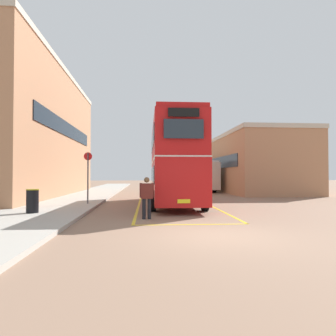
% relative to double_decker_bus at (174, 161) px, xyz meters
% --- Properties ---
extents(ground_plane, '(135.60, 135.60, 0.00)m').
position_rel_double_decker_bus_xyz_m(ground_plane, '(0.37, 5.62, -2.51)').
color(ground_plane, '#846651').
extents(sidewalk_left, '(4.00, 57.60, 0.14)m').
position_rel_double_decker_bus_xyz_m(sidewalk_left, '(-6.13, 8.02, -2.44)').
color(sidewalk_left, '#A39E93').
rests_on(sidewalk_left, ground).
extents(brick_building_left, '(6.27, 20.37, 9.94)m').
position_rel_double_decker_bus_xyz_m(brick_building_left, '(-10.80, 7.38, 2.46)').
color(brick_building_left, '#AD7A56').
rests_on(brick_building_left, ground).
extents(depot_building_right, '(6.73, 13.81, 5.66)m').
position_rel_double_decker_bus_xyz_m(depot_building_right, '(9.17, 11.89, 0.32)').
color(depot_building_right, '#AD7A56').
rests_on(depot_building_right, ground).
extents(double_decker_bus, '(2.80, 9.95, 4.75)m').
position_rel_double_decker_bus_xyz_m(double_decker_bus, '(0.00, 0.00, 0.00)').
color(double_decker_bus, black).
rests_on(double_decker_bus, ground).
extents(single_deck_bus, '(3.63, 9.30, 3.02)m').
position_rel_double_decker_bus_xyz_m(single_deck_bus, '(3.51, 14.44, -0.87)').
color(single_deck_bus, black).
rests_on(single_deck_bus, ground).
extents(pedestrian_boarding, '(0.55, 0.24, 1.62)m').
position_rel_double_decker_bus_xyz_m(pedestrian_boarding, '(-1.57, -5.49, -1.58)').
color(pedestrian_boarding, black).
rests_on(pedestrian_boarding, ground).
extents(litter_bin, '(0.51, 0.51, 0.98)m').
position_rel_double_decker_bus_xyz_m(litter_bin, '(-6.27, -4.32, -1.88)').
color(litter_bin, black).
rests_on(litter_bin, sidewalk_left).
extents(bus_stop_sign, '(0.43, 0.14, 2.80)m').
position_rel_double_decker_bus_xyz_m(bus_stop_sign, '(-4.74, -0.42, -0.70)').
color(bus_stop_sign, '#4C4C51').
rests_on(bus_stop_sign, sidewalk_left).
extents(bay_marking_yellow, '(4.22, 11.96, 0.01)m').
position_rel_double_decker_bus_xyz_m(bay_marking_yellow, '(-0.01, -1.86, -2.51)').
color(bay_marking_yellow, gold).
rests_on(bay_marking_yellow, ground).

